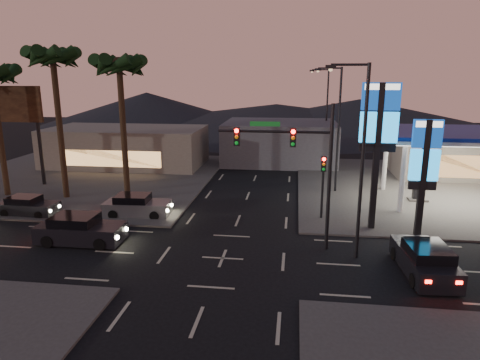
# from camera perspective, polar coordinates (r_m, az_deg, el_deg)

# --- Properties ---
(ground) EXTENTS (140.00, 140.00, 0.00)m
(ground) POSITION_cam_1_polar(r_m,az_deg,el_deg) (22.98, -2.33, -10.38)
(ground) COLOR black
(ground) RESTS_ON ground
(corner_lot_ne) EXTENTS (24.00, 24.00, 0.12)m
(corner_lot_ne) POSITION_cam_1_polar(r_m,az_deg,el_deg) (39.79, 25.31, -1.08)
(corner_lot_ne) COLOR #47443F
(corner_lot_ne) RESTS_ON ground
(corner_lot_nw) EXTENTS (24.00, 24.00, 0.12)m
(corner_lot_nw) POSITION_cam_1_polar(r_m,az_deg,el_deg) (42.59, -20.23, 0.34)
(corner_lot_nw) COLOR #47443F
(corner_lot_nw) RESTS_ON ground
(gas_station) EXTENTS (12.20, 8.20, 5.47)m
(gas_station) POSITION_cam_1_polar(r_m,az_deg,el_deg) (35.17, 28.09, 5.16)
(gas_station) COLOR silver
(gas_station) RESTS_ON ground
(convenience_store) EXTENTS (10.00, 6.00, 4.00)m
(convenience_store) POSITION_cam_1_polar(r_m,az_deg,el_deg) (44.67, 26.11, 2.91)
(convenience_store) COLOR #726B5B
(convenience_store) RESTS_ON ground
(pylon_sign_tall) EXTENTS (2.20, 0.35, 9.00)m
(pylon_sign_tall) POSITION_cam_1_polar(r_m,az_deg,el_deg) (26.75, 18.01, 6.69)
(pylon_sign_tall) COLOR black
(pylon_sign_tall) RESTS_ON ground
(pylon_sign_short) EXTENTS (1.60, 0.35, 7.00)m
(pylon_sign_short) POSITION_cam_1_polar(r_m,az_deg,el_deg) (26.63, 23.41, 2.39)
(pylon_sign_short) COLOR black
(pylon_sign_short) RESTS_ON ground
(traffic_signal_mast) EXTENTS (6.10, 0.39, 8.00)m
(traffic_signal_mast) POSITION_cam_1_polar(r_m,az_deg,el_deg) (23.01, 7.66, 3.21)
(traffic_signal_mast) COLOR black
(traffic_signal_mast) RESTS_ON ground
(pedestal_signal) EXTENTS (0.32, 0.39, 4.30)m
(pedestal_signal) POSITION_cam_1_polar(r_m,az_deg,el_deg) (28.43, 11.02, 0.39)
(pedestal_signal) COLOR black
(pedestal_signal) RESTS_ON ground
(streetlight_near) EXTENTS (2.14, 0.25, 10.00)m
(streetlight_near) POSITION_cam_1_polar(r_m,az_deg,el_deg) (22.18, 15.59, 3.70)
(streetlight_near) COLOR black
(streetlight_near) RESTS_ON ground
(streetlight_mid) EXTENTS (2.14, 0.25, 10.00)m
(streetlight_mid) POSITION_cam_1_polar(r_m,az_deg,el_deg) (34.97, 12.70, 7.47)
(streetlight_mid) COLOR black
(streetlight_mid) RESTS_ON ground
(streetlight_far) EXTENTS (2.14, 0.25, 10.00)m
(streetlight_far) POSITION_cam_1_polar(r_m,az_deg,el_deg) (48.87, 11.27, 9.31)
(streetlight_far) COLOR black
(streetlight_far) RESTS_ON ground
(palm_a) EXTENTS (4.41, 4.41, 10.86)m
(palm_a) POSITION_cam_1_polar(r_m,az_deg,el_deg) (32.65, -15.75, 13.39)
(palm_a) COLOR black
(palm_a) RESTS_ON ground
(palm_b) EXTENTS (4.41, 4.41, 11.46)m
(palm_b) POSITION_cam_1_polar(r_m,az_deg,el_deg) (34.89, -23.61, 13.67)
(palm_b) COLOR black
(palm_b) RESTS_ON ground
(billboard) EXTENTS (6.00, 0.30, 8.50)m
(billboard) POSITION_cam_1_polar(r_m,az_deg,el_deg) (41.49, -28.45, 7.98)
(billboard) COLOR black
(billboard) RESTS_ON ground
(building_far_west) EXTENTS (16.00, 8.00, 4.00)m
(building_far_west) POSITION_cam_1_polar(r_m,az_deg,el_deg) (46.72, -14.89, 4.31)
(building_far_west) COLOR #726B5B
(building_far_west) RESTS_ON ground
(building_far_mid) EXTENTS (12.00, 9.00, 4.40)m
(building_far_mid) POSITION_cam_1_polar(r_m,az_deg,el_deg) (47.21, 5.38, 5.06)
(building_far_mid) COLOR #4C4C51
(building_far_mid) RESTS_ON ground
(hill_left) EXTENTS (40.00, 40.00, 6.00)m
(hill_left) POSITION_cam_1_polar(r_m,az_deg,el_deg) (85.79, -12.26, 9.34)
(hill_left) COLOR black
(hill_left) RESTS_ON ground
(hill_right) EXTENTS (50.00, 50.00, 5.00)m
(hill_right) POSITION_cam_1_polar(r_m,az_deg,el_deg) (81.72, 15.57, 8.58)
(hill_right) COLOR black
(hill_right) RESTS_ON ground
(hill_center) EXTENTS (60.00, 60.00, 4.00)m
(hill_center) POSITION_cam_1_polar(r_m,az_deg,el_deg) (81.05, 4.88, 8.64)
(hill_center) COLOR black
(hill_center) RESTS_ON ground
(car_lane_a_front) EXTENTS (5.03, 2.16, 1.63)m
(car_lane_a_front) POSITION_cam_1_polar(r_m,az_deg,el_deg) (26.38, -20.57, -6.26)
(car_lane_a_front) COLOR black
(car_lane_a_front) RESTS_ON ground
(car_lane_b_front) EXTENTS (4.65, 2.12, 1.49)m
(car_lane_b_front) POSITION_cam_1_polar(r_m,az_deg,el_deg) (30.11, -13.64, -3.39)
(car_lane_b_front) COLOR #5F5E61
(car_lane_b_front) RESTS_ON ground
(car_lane_b_mid) EXTENTS (4.10, 1.83, 1.32)m
(car_lane_b_mid) POSITION_cam_1_polar(r_m,az_deg,el_deg) (32.90, -26.47, -3.15)
(car_lane_b_mid) COLOR black
(car_lane_b_mid) RESTS_ON ground
(suv_station) EXTENTS (2.33, 4.89, 1.59)m
(suv_station) POSITION_cam_1_polar(r_m,az_deg,el_deg) (22.81, 23.41, -9.76)
(suv_station) COLOR black
(suv_station) RESTS_ON ground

